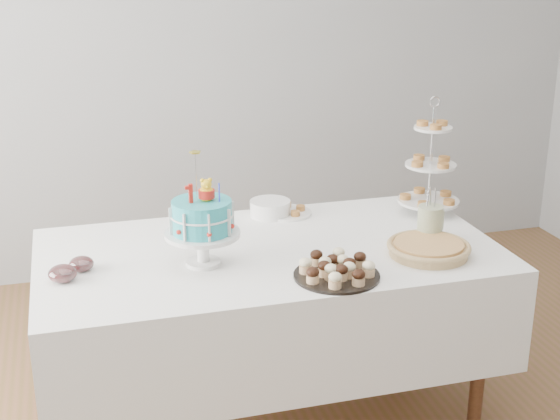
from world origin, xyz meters
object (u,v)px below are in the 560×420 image
object	(u,v)px
plate_stack	(270,208)
pastry_plate	(287,211)
table	(270,298)
tiered_stand	(431,166)
pie	(429,248)
jam_bowl_a	(63,274)
jam_bowl_b	(81,264)
cupcake_tray	(337,268)
utensil_pitcher	(430,222)
birthday_cake	(203,235)

from	to	relation	value
plate_stack	pastry_plate	world-z (taller)	plate_stack
table	tiered_stand	distance (m)	0.99
pie	jam_bowl_a	size ratio (longest dim) A/B	3.14
table	jam_bowl_b	world-z (taller)	jam_bowl_b
tiered_stand	pastry_plate	world-z (taller)	tiered_stand
pastry_plate	jam_bowl_a	size ratio (longest dim) A/B	2.15
cupcake_tray	pie	xyz separation A→B (m)	(0.44, 0.11, -0.01)
jam_bowl_a	jam_bowl_b	distance (m)	0.11
pie	utensil_pitcher	size ratio (longest dim) A/B	1.42
birthday_cake	tiered_stand	size ratio (longest dim) A/B	0.82
pie	plate_stack	world-z (taller)	plate_stack
pastry_plate	cupcake_tray	bearing A→B (deg)	-91.21
jam_bowl_b	birthday_cake	bearing A→B (deg)	-8.77
plate_stack	pie	bearing A→B (deg)	-51.79
jam_bowl_a	jam_bowl_b	bearing A→B (deg)	49.08
plate_stack	pastry_plate	bearing A→B (deg)	0.00
cupcake_tray	jam_bowl_a	distance (m)	1.05
tiered_stand	jam_bowl_a	distance (m)	1.72
cupcake_tray	plate_stack	size ratio (longest dim) A/B	1.76
birthday_cake	tiered_stand	bearing A→B (deg)	13.38
cupcake_tray	tiered_stand	distance (m)	0.90
cupcake_tray	plate_stack	xyz separation A→B (m)	(-0.07, 0.75, -0.00)
tiered_stand	jam_bowl_b	size ratio (longest dim) A/B	5.78
plate_stack	jam_bowl_b	bearing A→B (deg)	-154.70
pie	pastry_plate	size ratio (longest dim) A/B	1.46
pie	utensil_pitcher	distance (m)	0.17
utensil_pitcher	jam_bowl_b	bearing A→B (deg)	-175.92
tiered_stand	jam_bowl_b	distance (m)	1.64
tiered_stand	pastry_plate	size ratio (longest dim) A/B	2.39
pastry_plate	table	bearing A→B (deg)	-115.63
utensil_pitcher	cupcake_tray	bearing A→B (deg)	-146.75
birthday_cake	jam_bowl_b	xyz separation A→B (m)	(-0.47, 0.07, -0.10)
pastry_plate	utensil_pitcher	size ratio (longest dim) A/B	0.97
cupcake_tray	jam_bowl_b	distance (m)	1.00
tiered_stand	plate_stack	xyz separation A→B (m)	(-0.73, 0.17, -0.20)
pie	pastry_plate	xyz separation A→B (m)	(-0.42, 0.64, -0.02)
table	pie	bearing A→B (deg)	-21.28
cupcake_tray	pastry_plate	xyz separation A→B (m)	(0.02, 0.75, -0.02)
tiered_stand	jam_bowl_b	bearing A→B (deg)	-171.25
birthday_cake	jam_bowl_a	bearing A→B (deg)	178.78
cupcake_tray	pastry_plate	distance (m)	0.75
cupcake_tray	utensil_pitcher	bearing A→B (deg)	25.90
plate_stack	jam_bowl_b	world-z (taller)	plate_stack
plate_stack	utensil_pitcher	bearing A→B (deg)	-40.92
cupcake_tray	pastry_plate	world-z (taller)	cupcake_tray
cupcake_tray	jam_bowl_b	bearing A→B (deg)	160.70
table	cupcake_tray	bearing A→B (deg)	-63.01
pastry_plate	utensil_pitcher	world-z (taller)	utensil_pitcher
tiered_stand	cupcake_tray	bearing A→B (deg)	-138.95
pie	table	bearing A→B (deg)	158.72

